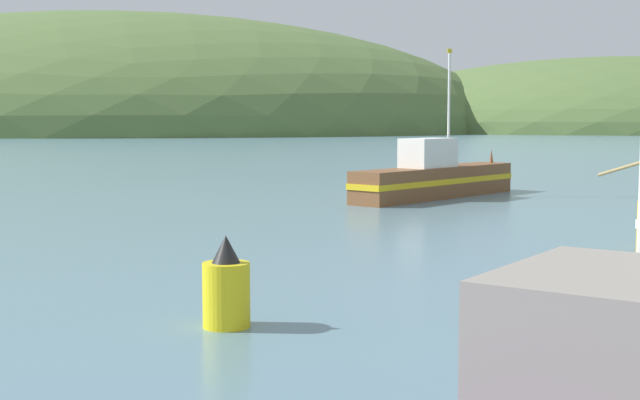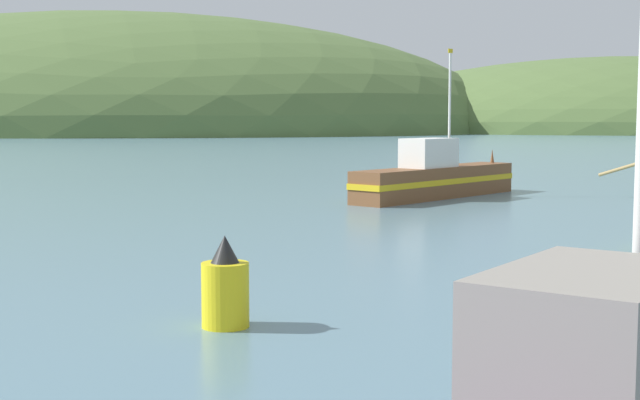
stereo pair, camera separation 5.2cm
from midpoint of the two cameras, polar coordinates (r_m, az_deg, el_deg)
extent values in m
ellipsoid|color=#516B38|center=(245.76, -13.39, 4.40)|extent=(211.07, 168.85, 61.75)
ellipsoid|color=#516B38|center=(250.25, 18.69, 4.28)|extent=(153.61, 122.89, 39.29)
cube|color=brown|center=(41.71, 7.51, 1.15)|extent=(7.88, 9.96, 1.46)
cube|color=gold|center=(41.71, 7.51, 1.26)|extent=(7.96, 10.06, 0.26)
cone|color=brown|center=(45.93, 11.07, 2.84)|extent=(0.28, 0.28, 0.70)
cube|color=silver|center=(41.09, 7.02, 3.06)|extent=(2.85, 3.14, 1.36)
cylinder|color=silver|center=(42.46, 8.35, 5.82)|extent=(0.12, 0.12, 5.35)
cube|color=gold|center=(42.58, 8.40, 9.58)|extent=(0.24, 0.31, 0.20)
cube|color=gray|center=(6.54, 17.12, -10.74)|extent=(1.94, 2.22, 1.48)
cylinder|color=yellow|center=(16.06, -6.21, -6.16)|extent=(0.87, 0.87, 1.18)
cone|color=black|center=(15.91, -6.24, -3.19)|extent=(0.52, 0.52, 0.50)
camera|label=1|loc=(0.03, -90.06, -0.01)|focal=49.15mm
camera|label=2|loc=(0.03, 89.94, 0.01)|focal=49.15mm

